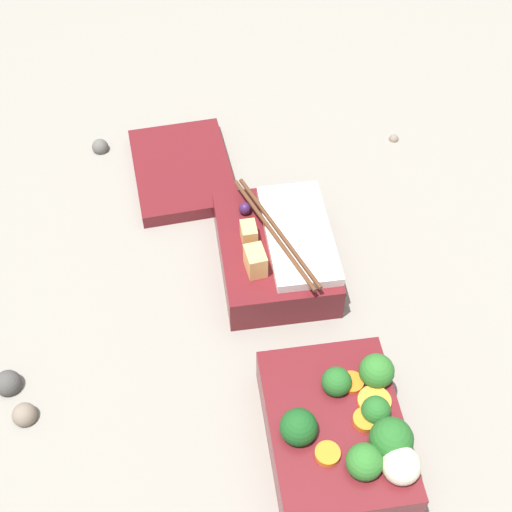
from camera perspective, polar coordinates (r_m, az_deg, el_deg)
name	(u,v)px	position (r m, az deg, el deg)	size (l,w,h in m)	color
ground_plane	(303,341)	(0.81, 3.76, -6.81)	(3.00, 3.00, 0.00)	gray
bento_tray_vegetable	(342,431)	(0.72, 6.89, -13.75)	(0.18, 0.13, 0.08)	maroon
bento_tray_rice	(277,251)	(0.85, 1.68, 0.44)	(0.18, 0.13, 0.08)	maroon
bento_lid	(182,170)	(0.98, -5.91, 6.84)	(0.17, 0.13, 0.02)	maroon
pebble_0	(8,383)	(0.81, -19.22, -9.59)	(0.03, 0.03, 0.03)	#474442
pebble_1	(100,147)	(1.04, -12.36, 8.52)	(0.02, 0.02, 0.02)	#595651
pebble_2	(25,415)	(0.79, -18.03, -11.99)	(0.03, 0.03, 0.03)	#7A6B5B
pebble_3	(394,138)	(1.05, 10.98, 9.29)	(0.01, 0.01, 0.01)	#7A6B5B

